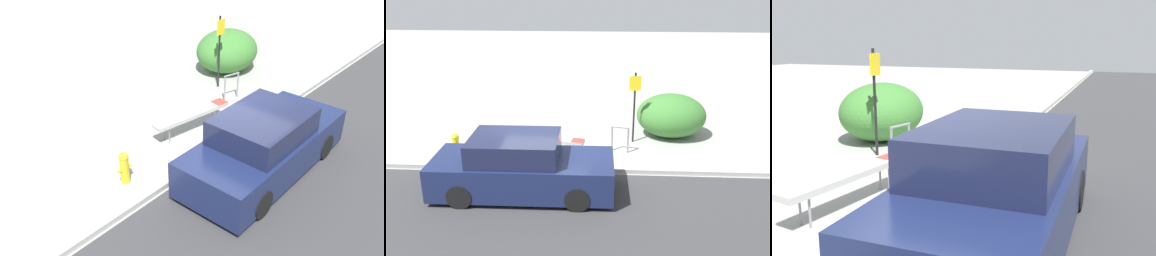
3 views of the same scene
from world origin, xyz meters
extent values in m
plane|color=#9E9E99|center=(0.00, 0.00, 0.00)|extent=(60.00, 60.00, 0.00)
cube|color=#A8A8A3|center=(0.00, 0.00, 0.07)|extent=(60.00, 0.20, 0.13)
cylinder|color=gray|center=(-0.85, 1.16, 0.22)|extent=(0.04, 0.04, 0.44)
cylinder|color=gray|center=(0.75, 0.90, 0.22)|extent=(0.04, 0.04, 0.44)
cylinder|color=gray|center=(-0.82, 1.35, 0.22)|extent=(0.04, 0.04, 0.44)
cylinder|color=gray|center=(0.78, 1.09, 0.22)|extent=(0.04, 0.04, 0.44)
cube|color=#B2B2AD|center=(-0.04, 1.13, 0.49)|extent=(2.34, 0.72, 0.10)
cube|color=red|center=(0.93, 0.97, 0.55)|extent=(0.41, 0.40, 0.01)
cylinder|color=gray|center=(1.96, 1.55, 0.40)|extent=(0.05, 0.05, 0.80)
cylinder|color=gray|center=(2.44, 1.42, 0.40)|extent=(0.05, 0.05, 0.80)
cylinder|color=gray|center=(2.20, 1.49, 0.80)|extent=(0.55, 0.19, 0.05)
cylinder|color=black|center=(2.66, 2.34, 1.15)|extent=(0.06, 0.06, 2.30)
cube|color=yellow|center=(2.66, 2.30, 1.97)|extent=(0.36, 0.02, 0.46)
cylinder|color=gold|center=(-2.69, 0.76, 0.30)|extent=(0.20, 0.20, 0.60)
sphere|color=gold|center=(-2.69, 0.76, 0.66)|extent=(0.22, 0.22, 0.22)
cylinder|color=gold|center=(-2.83, 0.76, 0.36)|extent=(0.08, 0.07, 0.07)
cylinder|color=gold|center=(-2.55, 0.76, 0.36)|extent=(0.08, 0.07, 0.07)
ellipsoid|color=#3D7A33|center=(3.95, 2.98, 0.72)|extent=(2.30, 1.97, 1.44)
cylinder|color=black|center=(1.08, -0.46, 0.30)|extent=(0.60, 0.18, 0.60)
cylinder|color=black|center=(1.09, -2.08, 0.30)|extent=(0.60, 0.18, 0.60)
cylinder|color=black|center=(-1.68, -0.48, 0.30)|extent=(0.60, 0.18, 0.60)
cylinder|color=black|center=(-1.67, -2.10, 0.30)|extent=(0.60, 0.18, 0.60)
cube|color=#19234C|center=(-0.29, -1.28, 0.53)|extent=(4.46, 1.79, 0.83)
cube|color=#1A203E|center=(-0.47, -1.28, 1.22)|extent=(2.15, 1.60, 0.58)
camera|label=1|loc=(-7.46, -5.33, 5.77)|focal=40.00mm
camera|label=2|loc=(1.60, -10.77, 5.23)|focal=40.00mm
camera|label=3|loc=(-5.10, -2.67, 2.48)|focal=40.00mm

